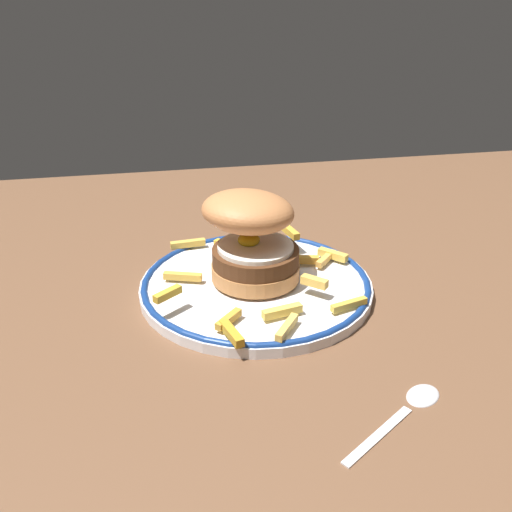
% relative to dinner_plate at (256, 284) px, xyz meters
% --- Properties ---
extents(ground_plane, '(1.43, 1.05, 0.04)m').
position_rel_dinner_plate_xyz_m(ground_plane, '(-0.01, -0.03, -0.03)').
color(ground_plane, brown).
extents(dinner_plate, '(0.27, 0.27, 0.02)m').
position_rel_dinner_plate_xyz_m(dinner_plate, '(0.00, 0.00, 0.00)').
color(dinner_plate, silver).
rests_on(dinner_plate, ground_plane).
extents(burger, '(0.15, 0.15, 0.11)m').
position_rel_dinner_plate_xyz_m(burger, '(-0.00, 0.01, 0.06)').
color(burger, '#BB7941').
rests_on(burger, dinner_plate).
extents(fries_pile, '(0.24, 0.25, 0.03)m').
position_rel_dinner_plate_xyz_m(fries_pile, '(0.01, -0.00, 0.01)').
color(fries_pile, gold).
rests_on(fries_pile, dinner_plate).
extents(spoon, '(0.12, 0.09, 0.01)m').
position_rel_dinner_plate_xyz_m(spoon, '(0.10, -0.22, -0.00)').
color(spoon, silver).
rests_on(spoon, ground_plane).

